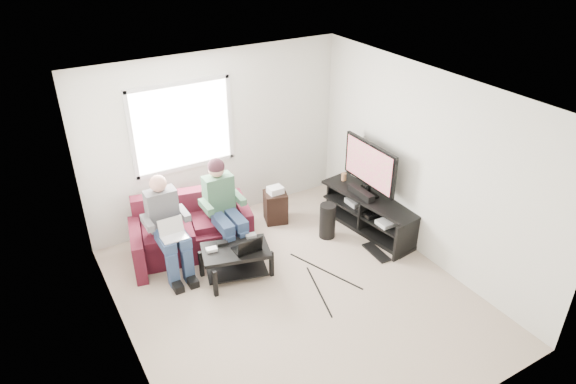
{
  "coord_description": "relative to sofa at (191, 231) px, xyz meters",
  "views": [
    {
      "loc": [
        -2.62,
        -4.29,
        4.29
      ],
      "look_at": [
        0.25,
        0.6,
        1.13
      ],
      "focal_mm": 32.0,
      "sensor_mm": 36.0,
      "label": 1
    }
  ],
  "objects": [
    {
      "name": "floor",
      "position": [
        0.74,
        -1.6,
        -0.3
      ],
      "size": [
        4.5,
        4.5,
        0.0
      ],
      "primitive_type": "plane",
      "color": "tan",
      "rests_on": "ground"
    },
    {
      "name": "ceiling",
      "position": [
        0.74,
        -1.6,
        2.3
      ],
      "size": [
        4.5,
        4.5,
        0.0
      ],
      "primitive_type": "plane",
      "rotation": [
        3.14,
        0.0,
        0.0
      ],
      "color": "white",
      "rests_on": "wall_back"
    },
    {
      "name": "wall_back",
      "position": [
        0.74,
        0.65,
        1.0
      ],
      "size": [
        4.5,
        0.0,
        4.5
      ],
      "primitive_type": "plane",
      "rotation": [
        1.57,
        0.0,
        0.0
      ],
      "color": "silver",
      "rests_on": "floor"
    },
    {
      "name": "wall_front",
      "position": [
        0.74,
        -3.85,
        1.0
      ],
      "size": [
        4.5,
        0.0,
        4.5
      ],
      "primitive_type": "plane",
      "rotation": [
        -1.57,
        0.0,
        0.0
      ],
      "color": "silver",
      "rests_on": "floor"
    },
    {
      "name": "wall_left",
      "position": [
        -1.26,
        -1.6,
        1.0
      ],
      "size": [
        0.0,
        4.5,
        4.5
      ],
      "primitive_type": "plane",
      "rotation": [
        1.57,
        0.0,
        1.57
      ],
      "color": "silver",
      "rests_on": "floor"
    },
    {
      "name": "wall_right",
      "position": [
        2.74,
        -1.6,
        1.0
      ],
      "size": [
        0.0,
        4.5,
        4.5
      ],
      "primitive_type": "plane",
      "rotation": [
        1.57,
        0.0,
        -1.57
      ],
      "color": "silver",
      "rests_on": "floor"
    },
    {
      "name": "window",
      "position": [
        0.24,
        0.63,
        1.3
      ],
      "size": [
        1.48,
        0.04,
        1.28
      ],
      "color": "white",
      "rests_on": "wall_back"
    },
    {
      "name": "sofa",
      "position": [
        0.0,
        0.0,
        0.0
      ],
      "size": [
        1.87,
        1.08,
        0.8
      ],
      "color": "#4C1325",
      "rests_on": "floor"
    },
    {
      "name": "person_left",
      "position": [
        -0.4,
        -0.29,
        0.42
      ],
      "size": [
        0.4,
        0.71,
        1.33
      ],
      "color": "navy",
      "rests_on": "sofa"
    },
    {
      "name": "person_right",
      "position": [
        0.4,
        -0.27,
        0.48
      ],
      "size": [
        0.4,
        0.71,
        1.37
      ],
      "color": "navy",
      "rests_on": "sofa"
    },
    {
      "name": "laptop_silver",
      "position": [
        -0.4,
        -0.53,
        0.39
      ],
      "size": [
        0.38,
        0.33,
        0.24
      ],
      "primitive_type": null,
      "rotation": [
        0.0,
        0.0,
        -0.4
      ],
      "color": "silver",
      "rests_on": "person_left"
    },
    {
      "name": "coffee_table",
      "position": [
        0.28,
        -0.88,
        0.01
      ],
      "size": [
        0.97,
        0.74,
        0.43
      ],
      "color": "black",
      "rests_on": "floor"
    },
    {
      "name": "laptop_black",
      "position": [
        0.4,
        -0.96,
        0.25
      ],
      "size": [
        0.4,
        0.34,
        0.24
      ],
      "primitive_type": null,
      "rotation": [
        0.0,
        0.0,
        -0.36
      ],
      "color": "black",
      "rests_on": "coffee_table"
    },
    {
      "name": "controller_a",
      "position": [
        -0.0,
        -0.76,
        0.15
      ],
      "size": [
        0.15,
        0.11,
        0.04
      ],
      "primitive_type": "cube",
      "rotation": [
        0.0,
        0.0,
        -0.16
      ],
      "color": "silver",
      "rests_on": "coffee_table"
    },
    {
      "name": "controller_b",
      "position": [
        0.18,
        -0.7,
        0.15
      ],
      "size": [
        0.16,
        0.12,
        0.04
      ],
      "primitive_type": "cube",
      "rotation": [
        0.0,
        0.0,
        -0.23
      ],
      "color": "black",
      "rests_on": "coffee_table"
    },
    {
      "name": "controller_c",
      "position": [
        0.58,
        -0.73,
        0.15
      ],
      "size": [
        0.15,
        0.11,
        0.04
      ],
      "primitive_type": "cube",
      "rotation": [
        0.0,
        0.0,
        -0.15
      ],
      "color": "gray",
      "rests_on": "coffee_table"
    },
    {
      "name": "tv_stand",
      "position": [
        2.51,
        -0.85,
        -0.05
      ],
      "size": [
        0.72,
        1.73,
        0.55
      ],
      "color": "black",
      "rests_on": "floor"
    },
    {
      "name": "tv",
      "position": [
        2.51,
        -0.75,
        0.71
      ],
      "size": [
        0.12,
        1.1,
        0.81
      ],
      "color": "black",
      "rests_on": "tv_stand"
    },
    {
      "name": "soundbar",
      "position": [
        2.39,
        -0.75,
        0.3
      ],
      "size": [
        0.12,
        0.5,
        0.1
      ],
      "primitive_type": "cube",
      "color": "black",
      "rests_on": "tv_stand"
    },
    {
      "name": "drink_cup",
      "position": [
        2.46,
        -0.22,
        0.31
      ],
      "size": [
        0.08,
        0.08,
        0.12
      ],
      "primitive_type": "cylinder",
      "color": "#AE774B",
      "rests_on": "tv_stand"
    },
    {
      "name": "console_white",
      "position": [
        2.51,
        -1.25,
        0.02
      ],
      "size": [
        0.3,
        0.22,
        0.06
      ],
      "primitive_type": "cube",
      "color": "silver",
      "rests_on": "tv_stand"
    },
    {
      "name": "console_grey",
      "position": [
        2.51,
        -0.55,
        0.03
      ],
      "size": [
        0.34,
        0.26,
        0.08
      ],
      "primitive_type": "cube",
      "color": "gray",
      "rests_on": "tv_stand"
    },
    {
      "name": "console_black",
      "position": [
        2.51,
        -0.9,
        0.02
      ],
      "size": [
        0.38,
        0.3,
        0.07
      ],
      "primitive_type": "cube",
      "color": "black",
      "rests_on": "tv_stand"
    },
    {
      "name": "subwoofer",
      "position": [
        1.83,
        -0.71,
        -0.03
      ],
      "size": [
        0.24,
        0.24,
        0.54
      ],
      "primitive_type": "cylinder",
      "color": "black",
      "rests_on": "floor"
    },
    {
      "name": "keyboard_floor",
      "position": [
        2.19,
        -1.42,
        -0.29
      ],
      "size": [
        0.19,
        0.5,
        0.03
      ],
      "primitive_type": "cube",
      "rotation": [
        0.0,
        0.0,
        -0.06
      ],
      "color": "black",
      "rests_on": "floor"
    },
    {
      "name": "end_table",
      "position": [
        1.39,
        0.05,
        -0.04
      ],
      "size": [
        0.33,
        0.33,
        0.59
      ],
      "color": "black",
      "rests_on": "floor"
    }
  ]
}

